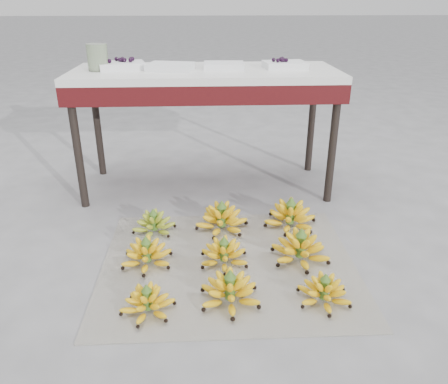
{
  "coord_description": "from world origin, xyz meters",
  "views": [
    {
      "loc": [
        -0.06,
        -1.88,
        1.23
      ],
      "look_at": [
        0.05,
        0.2,
        0.29
      ],
      "focal_mm": 35.0,
      "sensor_mm": 36.0,
      "label": 1
    }
  ],
  "objects_px": {
    "bunch_back_left": "(154,224)",
    "tray_right": "(224,66)",
    "bunch_front_center": "(230,291)",
    "vendor_table": "(205,84)",
    "bunch_mid_center": "(224,254)",
    "bunch_back_right": "(290,216)",
    "tray_far_right": "(285,65)",
    "tray_far_left": "(122,65)",
    "bunch_mid_left": "(147,254)",
    "bunch_front_right": "(324,292)",
    "bunch_mid_right": "(300,249)",
    "bunch_front_left": "(148,302)",
    "glass_jar": "(98,57)",
    "bunch_back_center": "(222,219)",
    "newspaper_mat": "(228,264)",
    "tray_left": "(170,67)"
  },
  "relations": [
    {
      "from": "bunch_front_center",
      "to": "tray_far_right",
      "type": "height_order",
      "value": "tray_far_right"
    },
    {
      "from": "bunch_mid_left",
      "to": "tray_far_right",
      "type": "bearing_deg",
      "value": 44.28
    },
    {
      "from": "bunch_back_right",
      "to": "tray_far_right",
      "type": "xyz_separation_m",
      "value": [
        0.04,
        0.63,
        0.76
      ]
    },
    {
      "from": "bunch_back_left",
      "to": "tray_right",
      "type": "height_order",
      "value": "tray_right"
    },
    {
      "from": "bunch_front_center",
      "to": "glass_jar",
      "type": "distance_m",
      "value": 1.68
    },
    {
      "from": "bunch_front_left",
      "to": "glass_jar",
      "type": "bearing_deg",
      "value": 105.12
    },
    {
      "from": "bunch_front_left",
      "to": "tray_far_right",
      "type": "height_order",
      "value": "tray_far_right"
    },
    {
      "from": "bunch_back_center",
      "to": "tray_right",
      "type": "relative_size",
      "value": 1.26
    },
    {
      "from": "vendor_table",
      "to": "tray_far_right",
      "type": "distance_m",
      "value": 0.52
    },
    {
      "from": "vendor_table",
      "to": "bunch_mid_right",
      "type": "bearing_deg",
      "value": -65.04
    },
    {
      "from": "bunch_mid_right",
      "to": "tray_far_left",
      "type": "bearing_deg",
      "value": 114.36
    },
    {
      "from": "bunch_back_left",
      "to": "tray_far_left",
      "type": "distance_m",
      "value": 1.05
    },
    {
      "from": "tray_far_right",
      "to": "tray_left",
      "type": "bearing_deg",
      "value": -176.15
    },
    {
      "from": "newspaper_mat",
      "to": "glass_jar",
      "type": "xyz_separation_m",
      "value": [
        -0.75,
        0.97,
        0.88
      ]
    },
    {
      "from": "vendor_table",
      "to": "bunch_mid_center",
      "type": "bearing_deg",
      "value": -85.99
    },
    {
      "from": "bunch_mid_right",
      "to": "bunch_back_left",
      "type": "distance_m",
      "value": 0.83
    },
    {
      "from": "bunch_front_right",
      "to": "bunch_mid_right",
      "type": "relative_size",
      "value": 0.74
    },
    {
      "from": "bunch_back_left",
      "to": "bunch_mid_left",
      "type": "bearing_deg",
      "value": -83.32
    },
    {
      "from": "bunch_front_right",
      "to": "bunch_mid_right",
      "type": "height_order",
      "value": "bunch_mid_right"
    },
    {
      "from": "newspaper_mat",
      "to": "bunch_front_center",
      "type": "bearing_deg",
      "value": -92.19
    },
    {
      "from": "bunch_front_left",
      "to": "bunch_mid_center",
      "type": "xyz_separation_m",
      "value": [
        0.34,
        0.35,
        0.0
      ]
    },
    {
      "from": "bunch_front_center",
      "to": "bunch_mid_right",
      "type": "xyz_separation_m",
      "value": [
        0.37,
        0.32,
        0.0
      ]
    },
    {
      "from": "bunch_front_left",
      "to": "tray_far_right",
      "type": "distance_m",
      "value": 1.74
    },
    {
      "from": "newspaper_mat",
      "to": "bunch_mid_center",
      "type": "height_order",
      "value": "bunch_mid_center"
    },
    {
      "from": "newspaper_mat",
      "to": "bunch_back_left",
      "type": "height_order",
      "value": "bunch_back_left"
    },
    {
      "from": "tray_far_right",
      "to": "glass_jar",
      "type": "xyz_separation_m",
      "value": [
        -1.16,
        -0.04,
        0.06
      ]
    },
    {
      "from": "newspaper_mat",
      "to": "bunch_mid_center",
      "type": "xyz_separation_m",
      "value": [
        -0.02,
        0.01,
        0.06
      ]
    },
    {
      "from": "bunch_mid_left",
      "to": "tray_far_left",
      "type": "relative_size",
      "value": 0.91
    },
    {
      "from": "newspaper_mat",
      "to": "tray_right",
      "type": "height_order",
      "value": "tray_right"
    },
    {
      "from": "bunch_front_right",
      "to": "vendor_table",
      "type": "bearing_deg",
      "value": 98.99
    },
    {
      "from": "bunch_mid_center",
      "to": "tray_far_left",
      "type": "height_order",
      "value": "tray_far_left"
    },
    {
      "from": "bunch_mid_left",
      "to": "bunch_back_center",
      "type": "height_order",
      "value": "bunch_back_center"
    },
    {
      "from": "bunch_mid_center",
      "to": "bunch_back_center",
      "type": "height_order",
      "value": "bunch_back_center"
    },
    {
      "from": "bunch_front_left",
      "to": "bunch_mid_left",
      "type": "relative_size",
      "value": 0.82
    },
    {
      "from": "bunch_front_center",
      "to": "bunch_mid_center",
      "type": "xyz_separation_m",
      "value": [
        -0.01,
        0.3,
        -0.0
      ]
    },
    {
      "from": "bunch_mid_right",
      "to": "bunch_back_left",
      "type": "bearing_deg",
      "value": 137.17
    },
    {
      "from": "glass_jar",
      "to": "bunch_back_left",
      "type": "bearing_deg",
      "value": -61.06
    },
    {
      "from": "bunch_mid_center",
      "to": "tray_right",
      "type": "bearing_deg",
      "value": 84.25
    },
    {
      "from": "bunch_back_left",
      "to": "tray_far_left",
      "type": "bearing_deg",
      "value": 114.92
    },
    {
      "from": "tray_far_right",
      "to": "bunch_front_left",
      "type": "bearing_deg",
      "value": -119.87
    },
    {
      "from": "bunch_front_center",
      "to": "bunch_front_left",
      "type": "bearing_deg",
      "value": 179.9
    },
    {
      "from": "bunch_front_left",
      "to": "bunch_front_right",
      "type": "height_order",
      "value": "bunch_front_right"
    },
    {
      "from": "bunch_mid_right",
      "to": "tray_right",
      "type": "bearing_deg",
      "value": 88.88
    },
    {
      "from": "newspaper_mat",
      "to": "bunch_front_left",
      "type": "relative_size",
      "value": 5.3
    },
    {
      "from": "bunch_back_center",
      "to": "tray_far_left",
      "type": "bearing_deg",
      "value": 137.96
    },
    {
      "from": "tray_far_left",
      "to": "tray_left",
      "type": "relative_size",
      "value": 1.02
    },
    {
      "from": "tray_far_left",
      "to": "tray_far_right",
      "type": "relative_size",
      "value": 1.13
    },
    {
      "from": "bunch_front_center",
      "to": "vendor_table",
      "type": "bearing_deg",
      "value": 85.76
    },
    {
      "from": "bunch_back_left",
      "to": "tray_right",
      "type": "xyz_separation_m",
      "value": [
        0.43,
        0.66,
        0.77
      ]
    },
    {
      "from": "bunch_back_right",
      "to": "newspaper_mat",
      "type": "bearing_deg",
      "value": -141.31
    }
  ]
}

